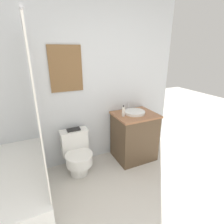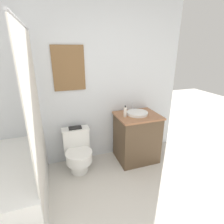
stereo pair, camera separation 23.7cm
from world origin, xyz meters
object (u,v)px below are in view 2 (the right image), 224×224
(soap_bottle, at_px, (125,112))
(book_on_tank, at_px, (75,128))
(toilet, at_px, (78,151))
(sink, at_px, (137,113))

(soap_bottle, distance_m, book_on_tank, 0.79)
(soap_bottle, relative_size, book_on_tank, 0.92)
(toilet, distance_m, sink, 1.08)
(soap_bottle, bearing_deg, sink, 8.57)
(toilet, height_order, soap_bottle, soap_bottle)
(sink, bearing_deg, soap_bottle, -171.43)
(sink, distance_m, soap_bottle, 0.23)
(toilet, xyz_separation_m, soap_bottle, (0.74, -0.04, 0.56))
(sink, height_order, book_on_tank, sink)
(toilet, relative_size, book_on_tank, 3.31)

